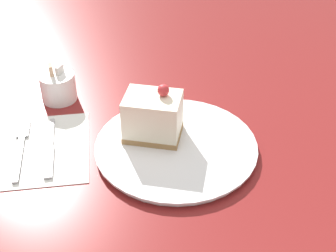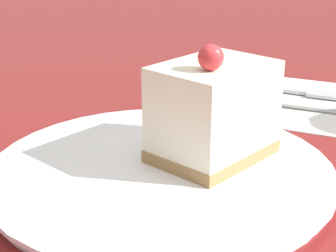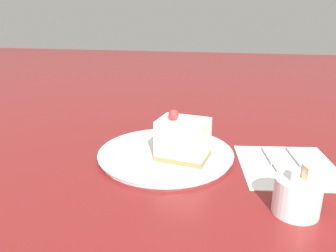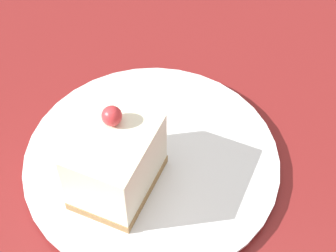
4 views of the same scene
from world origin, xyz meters
name	(u,v)px [view 1 (image 1 of 4)]	position (x,y,z in m)	size (l,w,h in m)	color
ground_plane	(179,144)	(0.00, 0.00, 0.00)	(4.00, 4.00, 0.00)	maroon
plate	(176,147)	(-0.01, -0.02, 0.01)	(0.29, 0.29, 0.01)	white
cake_slice	(152,116)	(-0.05, 0.01, 0.05)	(0.11, 0.09, 0.10)	#9E7547
napkin	(35,149)	(-0.26, -0.02, 0.00)	(0.22, 0.23, 0.00)	white
fork	(20,143)	(-0.29, 0.00, 0.00)	(0.04, 0.18, 0.00)	#B2B2B7
knife	(49,152)	(-0.23, -0.03, 0.01)	(0.04, 0.17, 0.00)	#B2B2B7
sugar_bowl	(58,87)	(-0.25, 0.15, 0.03)	(0.07, 0.07, 0.08)	white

